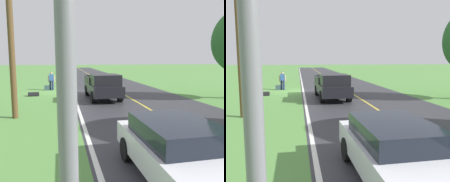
# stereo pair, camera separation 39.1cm
# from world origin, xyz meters

# --- Properties ---
(ground_plane) EXTENTS (200.00, 200.00, 0.00)m
(ground_plane) POSITION_xyz_m (0.00, 0.00, 0.00)
(ground_plane) COLOR #568E42
(road_surface) EXTENTS (8.34, 120.00, 0.00)m
(road_surface) POSITION_xyz_m (-4.99, 0.00, 0.00)
(road_surface) COLOR #333338
(road_surface) RESTS_ON ground
(lane_edge_line) EXTENTS (0.16, 117.60, 0.00)m
(lane_edge_line) POSITION_xyz_m (-0.99, 0.00, 0.01)
(lane_edge_line) COLOR silver
(lane_edge_line) RESTS_ON ground
(lane_centre_line) EXTENTS (0.14, 117.60, 0.00)m
(lane_centre_line) POSITION_xyz_m (-4.99, 0.00, 0.01)
(lane_centre_line) COLOR gold
(lane_centre_line) RESTS_ON ground
(hitchhiker_walking) EXTENTS (0.62, 0.51, 1.75)m
(hitchhiker_walking) POSITION_xyz_m (0.88, -1.31, 0.98)
(hitchhiker_walking) COLOR navy
(hitchhiker_walking) RESTS_ON ground
(suitcase_carried) EXTENTS (0.46, 0.21, 0.46)m
(suitcase_carried) POSITION_xyz_m (1.30, -1.22, 0.23)
(suitcase_carried) COLOR #384C56
(suitcase_carried) RESTS_ON ground
(pickup_truck_passing) EXTENTS (2.19, 5.44, 1.82)m
(pickup_truck_passing) POSITION_xyz_m (-2.95, 4.54, 0.97)
(pickup_truck_passing) COLOR black
(pickup_truck_passing) RESTS_ON ground
(sedan_ahead_same_lane) EXTENTS (1.99, 4.43, 1.41)m
(sedan_ahead_same_lane) POSITION_xyz_m (-2.75, 16.30, 0.75)
(sedan_ahead_same_lane) COLOR silver
(sedan_ahead_same_lane) RESTS_ON ground
(utility_pole_roadside) EXTENTS (0.28, 0.28, 8.40)m
(utility_pole_roadside) POSITION_xyz_m (2.16, 9.16, 4.20)
(utility_pole_roadside) COLOR brown
(utility_pole_roadside) RESTS_ON ground
(drainage_culvert) EXTENTS (0.80, 0.60, 0.60)m
(drainage_culvert) POSITION_xyz_m (2.11, 2.05, 0.00)
(drainage_culvert) COLOR black
(drainage_culvert) RESTS_ON ground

